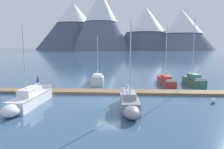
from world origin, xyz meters
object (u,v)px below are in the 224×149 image
at_px(sailboat_mid_dock_port, 98,79).
at_px(mooring_buoy_channel_marker, 213,101).
at_px(person_on_dock, 38,81).
at_px(sailboat_second_berth, 28,100).
at_px(sailboat_outer_slip, 192,80).
at_px(sailboat_far_berth, 165,80).
at_px(sailboat_mid_dock_starboard, 130,103).

bearing_deg(sailboat_mid_dock_port, mooring_buoy_channel_marker, -39.00).
height_order(sailboat_mid_dock_port, person_on_dock, sailboat_mid_dock_port).
xyz_separation_m(sailboat_second_berth, sailboat_outer_slip, (19.02, 12.15, 0.00)).
height_order(sailboat_mid_dock_port, sailboat_far_berth, sailboat_far_berth).
bearing_deg(sailboat_mid_dock_port, person_on_dock, -135.79).
bearing_deg(mooring_buoy_channel_marker, person_on_dock, 168.26).
distance_m(sailboat_mid_dock_port, sailboat_mid_dock_starboard, 14.19).
xyz_separation_m(sailboat_second_berth, sailboat_far_berth, (15.23, 12.74, -0.11)).
bearing_deg(sailboat_second_berth, mooring_buoy_channel_marker, 7.51).
height_order(sailboat_mid_dock_port, sailboat_mid_dock_starboard, sailboat_mid_dock_starboard).
bearing_deg(sailboat_far_berth, mooring_buoy_channel_marker, -74.57).
xyz_separation_m(sailboat_mid_dock_starboard, mooring_buoy_channel_marker, (8.49, 2.75, -0.39)).
relative_size(sailboat_second_berth, person_on_dock, 4.58).
bearing_deg(sailboat_outer_slip, sailboat_second_berth, -147.43).
xyz_separation_m(sailboat_mid_dock_starboard, sailboat_outer_slip, (9.43, 12.52, 0.04)).
xyz_separation_m(person_on_dock, mooring_buoy_channel_marker, (19.86, -4.13, -1.01)).
height_order(sailboat_second_berth, sailboat_far_berth, sailboat_far_berth).
bearing_deg(sailboat_outer_slip, sailboat_mid_dock_starboard, -127.00).
bearing_deg(mooring_buoy_channel_marker, sailboat_mid_dock_port, 141.00).
height_order(sailboat_outer_slip, mooring_buoy_channel_marker, sailboat_outer_slip).
bearing_deg(mooring_buoy_channel_marker, sailboat_second_berth, -172.49).
bearing_deg(sailboat_second_berth, sailboat_mid_dock_port, 69.29).
distance_m(sailboat_second_berth, sailboat_outer_slip, 22.57).
height_order(sailboat_mid_dock_port, mooring_buoy_channel_marker, sailboat_mid_dock_port).
distance_m(sailboat_second_berth, mooring_buoy_channel_marker, 18.24).
distance_m(sailboat_mid_dock_port, sailboat_outer_slip, 14.12).
relative_size(sailboat_mid_dock_port, sailboat_far_berth, 0.84).
bearing_deg(sailboat_outer_slip, mooring_buoy_channel_marker, -95.50).
xyz_separation_m(sailboat_outer_slip, mooring_buoy_channel_marker, (-0.94, -9.77, -0.43)).
bearing_deg(sailboat_outer_slip, sailboat_far_berth, 171.21).
bearing_deg(sailboat_far_berth, sailboat_mid_dock_starboard, -113.27).
distance_m(sailboat_mid_dock_port, sailboat_far_berth, 10.30).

